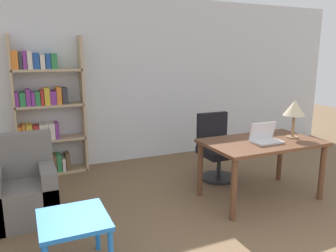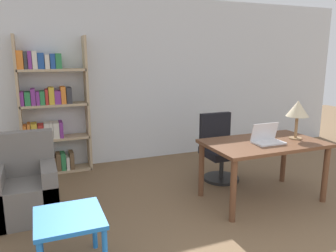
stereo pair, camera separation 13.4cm
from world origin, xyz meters
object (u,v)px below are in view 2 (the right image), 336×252
object	(u,v)px
desk	(263,150)
side_table_blue	(69,224)
bookshelf	(49,114)
armchair	(25,190)
laptop	(267,139)
table_lamp	(298,110)
office_chair	(219,150)

from	to	relation	value
desk	side_table_blue	bearing A→B (deg)	-166.71
desk	bookshelf	world-z (taller)	bookshelf
side_table_blue	armchair	xyz separation A→B (m)	(-0.37, 1.18, -0.11)
laptop	table_lamp	distance (m)	0.56
table_lamp	side_table_blue	distance (m)	2.94
desk	table_lamp	xyz separation A→B (m)	(0.46, -0.03, 0.47)
armchair	bookshelf	world-z (taller)	bookshelf
laptop	bookshelf	distance (m)	3.12
office_chair	table_lamp	bearing A→B (deg)	-54.99
bookshelf	desk	bearing A→B (deg)	-40.07
bookshelf	table_lamp	bearing A→B (deg)	-35.51
table_lamp	office_chair	size ratio (longest dim) A/B	0.51
side_table_blue	bookshelf	world-z (taller)	bookshelf
side_table_blue	bookshelf	distance (m)	2.59
table_lamp	armchair	bearing A→B (deg)	168.47
laptop	bookshelf	size ratio (longest dim) A/B	0.18
table_lamp	desk	bearing A→B (deg)	176.63
office_chair	bookshelf	bearing A→B (deg)	152.26
table_lamp	bookshelf	distance (m)	3.47
desk	side_table_blue	distance (m)	2.42
office_chair	side_table_blue	world-z (taller)	office_chair
desk	armchair	world-z (taller)	armchair
table_lamp	bookshelf	xyz separation A→B (m)	(-2.82, 2.01, -0.20)
desk	laptop	size ratio (longest dim) A/B	3.92
desk	bookshelf	xyz separation A→B (m)	(-2.36, 1.98, 0.27)
laptop	side_table_blue	bearing A→B (deg)	-167.93
office_chair	armchair	xyz separation A→B (m)	(-2.59, -0.19, -0.12)
office_chair	laptop	bearing A→B (deg)	-81.72
side_table_blue	armchair	size ratio (longest dim) A/B	0.61
desk	armchair	size ratio (longest dim) A/B	1.55
armchair	bookshelf	bearing A→B (deg)	75.12
table_lamp	armchair	distance (m)	3.34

